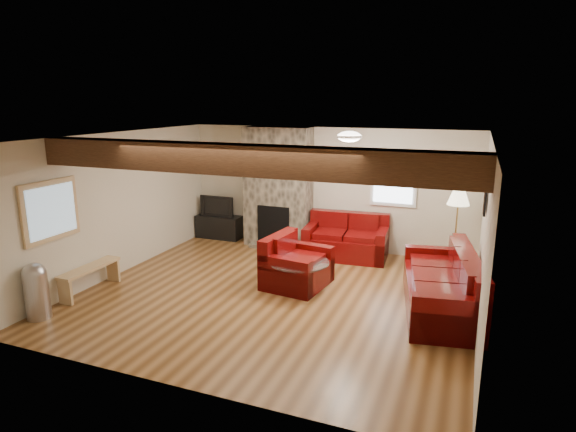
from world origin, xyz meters
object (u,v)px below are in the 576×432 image
at_px(tv_cabinet, 219,227).
at_px(television, 219,206).
at_px(floor_lamp, 458,202).
at_px(sofa_three, 441,282).
at_px(armchair_red, 297,261).
at_px(coffee_table, 299,275).
at_px(loveseat, 346,236).

distance_m(tv_cabinet, television, 0.49).
bearing_deg(tv_cabinet, floor_lamp, -4.29).
bearing_deg(sofa_three, armchair_red, -103.23).
bearing_deg(coffee_table, tv_cabinet, 141.06).
bearing_deg(tv_cabinet, loveseat, -5.69).
relative_size(coffee_table, tv_cabinet, 0.96).
distance_m(sofa_three, television, 5.40).
distance_m(sofa_three, tv_cabinet, 5.39).
xyz_separation_m(loveseat, coffee_table, (-0.29, -1.90, -0.18)).
xyz_separation_m(sofa_three, loveseat, (-1.92, 1.88, -0.02)).
height_order(television, floor_lamp, floor_lamp).
height_order(loveseat, coffee_table, loveseat).
bearing_deg(floor_lamp, television, 175.71).
xyz_separation_m(sofa_three, coffee_table, (-2.21, -0.02, -0.20)).
distance_m(tv_cabinet, floor_lamp, 5.15).
bearing_deg(coffee_table, floor_lamp, 38.21).
relative_size(tv_cabinet, floor_lamp, 0.67).
bearing_deg(television, coffee_table, -38.94).
bearing_deg(loveseat, sofa_three, -48.74).
relative_size(sofa_three, television, 2.84).
relative_size(coffee_table, floor_lamp, 0.65).
relative_size(armchair_red, floor_lamp, 0.69).
distance_m(loveseat, coffee_table, 1.93).
relative_size(loveseat, armchair_red, 1.53).
bearing_deg(sofa_three, tv_cabinet, -123.91).
distance_m(sofa_three, armchair_red, 2.30).
height_order(sofa_three, television, television).
distance_m(loveseat, armchair_red, 1.79).
height_order(armchair_red, television, television).
relative_size(sofa_three, armchair_red, 2.19).
bearing_deg(floor_lamp, tv_cabinet, 175.71).
xyz_separation_m(sofa_three, armchair_red, (-2.30, 0.13, -0.02)).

